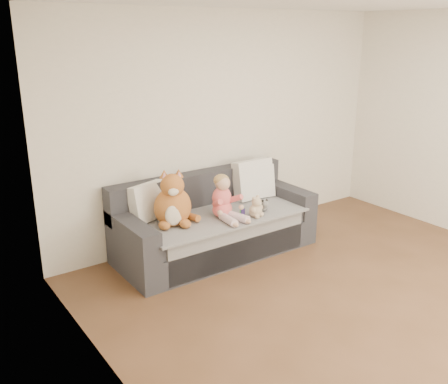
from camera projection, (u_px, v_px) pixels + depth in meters
name	position (u px, v px, depth m)	size (l,w,h in m)	color
room_shell	(371.00, 163.00, 4.19)	(5.00, 5.00, 5.00)	brown
sofa	(214.00, 225.00, 5.51)	(2.20, 0.94, 0.85)	#2C2C31
cushion_left	(148.00, 202.00, 5.18)	(0.46, 0.31, 0.40)	white
cushion_right_back	(253.00, 179.00, 5.85)	(0.50, 0.23, 0.47)	white
cushion_right_front	(256.00, 182.00, 5.87)	(0.45, 0.26, 0.40)	white
toddler	(224.00, 200.00, 5.23)	(0.34, 0.48, 0.47)	#E66851
plush_cat	(173.00, 204.00, 5.04)	(0.46, 0.42, 0.60)	#AB6426
teddy_bear	(256.00, 208.00, 5.28)	(0.18, 0.15, 0.24)	#CBB28C
plush_cow	(262.00, 206.00, 5.46)	(0.12, 0.19, 0.15)	white
sippy_cup	(242.00, 210.00, 5.34)	(0.09, 0.07, 0.10)	#4C3593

